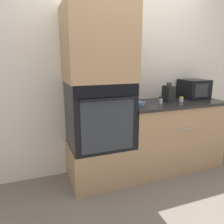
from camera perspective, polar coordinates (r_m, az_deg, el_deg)
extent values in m
plane|color=#6B6056|center=(2.74, 6.64, -18.58)|extent=(12.00, 12.00, 0.00)
cube|color=beige|center=(2.90, 1.56, 9.52)|extent=(8.00, 0.05, 2.50)
cube|color=#A87F56|center=(2.75, -3.15, -12.94)|extent=(0.73, 0.60, 0.46)
cube|color=black|center=(2.54, -3.33, -0.61)|extent=(0.71, 0.59, 0.75)
cube|color=black|center=(2.20, -1.09, 5.49)|extent=(0.68, 0.01, 0.13)
cube|color=#33E54C|center=(2.19, -1.06, 5.48)|extent=(0.09, 0.00, 0.03)
cube|color=#282D33|center=(2.28, -1.05, -3.67)|extent=(0.58, 0.01, 0.56)
cylinder|color=black|center=(2.18, -0.80, 3.33)|extent=(0.60, 0.02, 0.02)
cube|color=#A87F56|center=(2.46, -3.59, 17.26)|extent=(0.73, 0.60, 0.81)
cube|color=#A87F56|center=(3.10, 15.20, -6.00)|extent=(1.31, 0.60, 0.88)
cube|color=black|center=(2.98, 15.75, 2.34)|extent=(1.33, 0.63, 0.03)
cylinder|color=#B7B7BC|center=(2.81, 19.14, -4.18)|extent=(0.22, 0.01, 0.01)
cube|color=black|center=(3.30, 20.56, 5.66)|extent=(0.34, 0.34, 0.26)
cube|color=#28282B|center=(3.16, 22.32, 5.19)|extent=(0.21, 0.01, 0.18)
cube|color=black|center=(2.94, 14.53, 4.63)|extent=(0.11, 0.16, 0.20)
cylinder|color=black|center=(2.91, 14.25, 7.03)|extent=(0.02, 0.02, 0.04)
cylinder|color=black|center=(2.93, 14.67, 7.04)|extent=(0.02, 0.02, 0.04)
cylinder|color=black|center=(2.94, 15.10, 7.04)|extent=(0.02, 0.02, 0.04)
cylinder|color=#517599|center=(2.65, 7.02, 2.22)|extent=(0.16, 0.16, 0.04)
cylinder|color=silver|center=(2.80, 12.56, 2.87)|extent=(0.05, 0.05, 0.07)
cylinder|color=black|center=(2.79, 12.61, 3.74)|extent=(0.04, 0.04, 0.02)
cylinder|color=silver|center=(2.78, 5.93, 3.04)|extent=(0.05, 0.05, 0.07)
cylinder|color=red|center=(2.77, 5.95, 3.88)|extent=(0.05, 0.05, 0.02)
cylinder|color=silver|center=(2.99, 17.65, 3.07)|extent=(0.05, 0.05, 0.05)
cylinder|color=gold|center=(2.98, 17.70, 3.68)|extent=(0.05, 0.05, 0.01)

